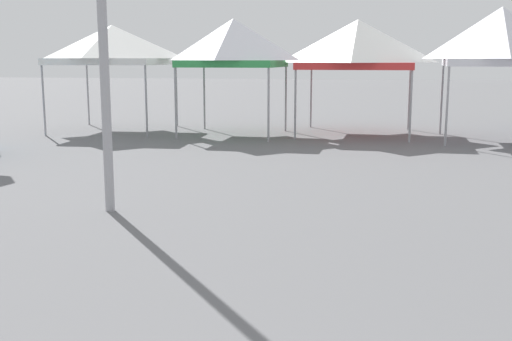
{
  "coord_description": "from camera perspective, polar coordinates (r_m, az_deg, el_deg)",
  "views": [
    {
      "loc": [
        0.4,
        -0.63,
        2.28
      ],
      "look_at": [
        -0.59,
        4.72,
        1.3
      ],
      "focal_mm": 43.72,
      "sensor_mm": 36.0,
      "label": 1
    }
  ],
  "objects": [
    {
      "name": "canopy_tent_left_of_center",
      "position": [
        18.6,
        21.48,
        11.33
      ],
      "size": [
        3.06,
        3.06,
        3.67
      ],
      "color": "#9E9EA3",
      "rests_on": "ground"
    },
    {
      "name": "canopy_tent_center",
      "position": [
        18.81,
        -2.09,
        11.58
      ],
      "size": [
        2.95,
        2.95,
        3.44
      ],
      "color": "#9E9EA3",
      "rests_on": "ground"
    },
    {
      "name": "canopy_tent_right_of_center",
      "position": [
        19.25,
        9.27,
        11.31
      ],
      "size": [
        3.5,
        3.5,
        3.43
      ],
      "color": "#9E9EA3",
      "rests_on": "ground"
    },
    {
      "name": "canopy_tent_far_right",
      "position": [
        20.45,
        -13.01,
        11.13
      ],
      "size": [
        3.44,
        3.44,
        3.32
      ],
      "color": "#9E9EA3",
      "rests_on": "ground"
    }
  ]
}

